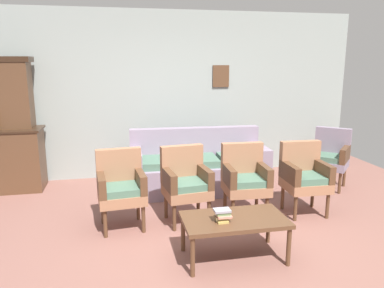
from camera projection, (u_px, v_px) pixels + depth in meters
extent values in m
plane|color=#84564C|center=(203.00, 244.00, 3.96)|extent=(7.68, 7.68, 0.00)
cube|color=#939E99|center=(167.00, 95.00, 6.19)|extent=(6.40, 0.06, 2.70)
cube|color=brown|center=(221.00, 76.00, 6.26)|extent=(0.28, 0.02, 0.36)
cube|color=brown|center=(4.00, 161.00, 5.53)|extent=(1.10, 0.52, 0.90)
cube|color=#342115|center=(0.00, 130.00, 5.43)|extent=(1.16, 0.55, 0.03)
cube|color=gray|center=(199.00, 177.00, 5.57)|extent=(2.02, 0.87, 0.42)
cube|color=gray|center=(195.00, 143.00, 5.78)|extent=(2.00, 0.23, 0.48)
cube|color=gray|center=(258.00, 153.00, 5.65)|extent=(0.19, 0.80, 0.24)
cube|color=gray|center=(136.00, 158.00, 5.35)|extent=(0.19, 0.80, 0.24)
cube|color=#4C705B|center=(238.00, 159.00, 5.57)|extent=(0.54, 0.58, 0.10)
cube|color=#4C705B|center=(199.00, 161.00, 5.47)|extent=(0.54, 0.58, 0.10)
cube|color=#4C705B|center=(159.00, 162.00, 5.38)|extent=(0.54, 0.58, 0.10)
cube|color=#9E6B4C|center=(122.00, 197.00, 4.26)|extent=(0.56, 0.53, 0.12)
cube|color=#4C705B|center=(122.00, 190.00, 4.23)|extent=(0.48, 0.45, 0.10)
cube|color=#9E6B4C|center=(119.00, 168.00, 4.39)|extent=(0.53, 0.15, 0.46)
cube|color=brown|center=(141.00, 181.00, 4.29)|extent=(0.13, 0.49, 0.22)
cube|color=brown|center=(101.00, 184.00, 4.16)|extent=(0.13, 0.49, 0.22)
cylinder|color=brown|center=(143.00, 219.00, 4.19)|extent=(0.04, 0.04, 0.32)
cylinder|color=brown|center=(105.00, 224.00, 4.07)|extent=(0.04, 0.04, 0.32)
cylinder|color=brown|center=(138.00, 207.00, 4.55)|extent=(0.04, 0.04, 0.32)
cylinder|color=brown|center=(103.00, 211.00, 4.43)|extent=(0.04, 0.04, 0.32)
cube|color=#9E6B4C|center=(187.00, 192.00, 4.43)|extent=(0.57, 0.54, 0.12)
cube|color=#4C705B|center=(187.00, 185.00, 4.39)|extent=(0.49, 0.46, 0.10)
cube|color=#9E6B4C|center=(182.00, 164.00, 4.55)|extent=(0.53, 0.16, 0.46)
cube|color=brown|center=(204.00, 176.00, 4.46)|extent=(0.14, 0.49, 0.22)
cube|color=brown|center=(169.00, 180.00, 4.32)|extent=(0.14, 0.49, 0.22)
cylinder|color=brown|center=(209.00, 213.00, 4.36)|extent=(0.04, 0.04, 0.32)
cylinder|color=brown|center=(174.00, 217.00, 4.24)|extent=(0.04, 0.04, 0.32)
cylinder|color=brown|center=(198.00, 202.00, 4.72)|extent=(0.04, 0.04, 0.32)
cylinder|color=brown|center=(166.00, 205.00, 4.59)|extent=(0.04, 0.04, 0.32)
cube|color=#9E6B4C|center=(246.00, 188.00, 4.57)|extent=(0.54, 0.50, 0.12)
cube|color=#4C705B|center=(247.00, 181.00, 4.53)|extent=(0.46, 0.43, 0.10)
cube|color=#9E6B4C|center=(242.00, 161.00, 4.70)|extent=(0.52, 0.12, 0.46)
cube|color=brown|center=(264.00, 174.00, 4.57)|extent=(0.10, 0.48, 0.22)
cube|color=brown|center=(229.00, 175.00, 4.50)|extent=(0.10, 0.48, 0.22)
cylinder|color=brown|center=(267.00, 209.00, 4.47)|extent=(0.04, 0.04, 0.32)
cylinder|color=brown|center=(233.00, 212.00, 4.40)|extent=(0.04, 0.04, 0.32)
cylinder|color=brown|center=(257.00, 198.00, 4.83)|extent=(0.04, 0.04, 0.32)
cylinder|color=brown|center=(225.00, 200.00, 4.77)|extent=(0.04, 0.04, 0.32)
cube|color=#9E6B4C|center=(305.00, 185.00, 4.67)|extent=(0.53, 0.49, 0.12)
cube|color=#4C705B|center=(307.00, 178.00, 4.63)|extent=(0.45, 0.42, 0.10)
cube|color=#9E6B4C|center=(300.00, 158.00, 4.80)|extent=(0.52, 0.11, 0.46)
cube|color=brown|center=(323.00, 171.00, 4.67)|extent=(0.09, 0.48, 0.22)
cube|color=brown|center=(290.00, 173.00, 4.60)|extent=(0.09, 0.48, 0.22)
cylinder|color=brown|center=(327.00, 206.00, 4.57)|extent=(0.04, 0.04, 0.32)
cylinder|color=brown|center=(295.00, 208.00, 4.50)|extent=(0.04, 0.04, 0.32)
cylinder|color=brown|center=(312.00, 195.00, 4.94)|extent=(0.04, 0.04, 0.32)
cylinder|color=brown|center=(283.00, 197.00, 4.87)|extent=(0.04, 0.04, 0.32)
cube|color=gray|center=(329.00, 163.00, 5.66)|extent=(0.71, 0.71, 0.12)
cube|color=#4C705B|center=(329.00, 158.00, 5.62)|extent=(0.60, 0.60, 0.10)
cube|color=gray|center=(333.00, 142.00, 5.76)|extent=(0.45, 0.42, 0.46)
cube|color=brown|center=(345.00, 154.00, 5.51)|extent=(0.38, 0.41, 0.22)
cube|color=brown|center=(315.00, 151.00, 5.73)|extent=(0.38, 0.41, 0.22)
cylinder|color=brown|center=(340.00, 183.00, 5.44)|extent=(0.04, 0.04, 0.32)
cylinder|color=brown|center=(310.00, 178.00, 5.65)|extent=(0.04, 0.04, 0.32)
cylinder|color=brown|center=(344.00, 176.00, 5.76)|extent=(0.04, 0.04, 0.32)
cylinder|color=brown|center=(316.00, 172.00, 5.97)|extent=(0.04, 0.04, 0.32)
cube|color=brown|center=(234.00, 220.00, 3.59)|extent=(1.00, 0.56, 0.04)
cylinder|color=brown|center=(183.00, 233.00, 3.78)|extent=(0.04, 0.04, 0.38)
cylinder|color=brown|center=(268.00, 225.00, 3.96)|extent=(0.04, 0.04, 0.38)
cylinder|color=brown|center=(193.00, 257.00, 3.32)|extent=(0.04, 0.04, 0.38)
cylinder|color=brown|center=(289.00, 247.00, 3.50)|extent=(0.04, 0.04, 0.38)
cube|color=tan|center=(222.00, 221.00, 3.50)|extent=(0.10, 0.10, 0.02)
cube|color=brown|center=(221.00, 218.00, 3.51)|extent=(0.12, 0.09, 0.02)
cube|color=#EA8E78|center=(224.00, 216.00, 3.50)|extent=(0.13, 0.10, 0.02)
cube|color=#668957|center=(223.00, 213.00, 3.50)|extent=(0.13, 0.09, 0.03)
cube|color=#9996A2|center=(222.00, 210.00, 3.49)|extent=(0.15, 0.11, 0.02)
cylinder|color=brown|center=(335.00, 150.00, 6.50)|extent=(0.23, 0.23, 0.76)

